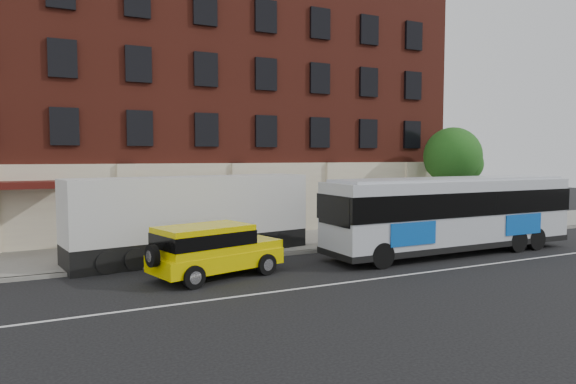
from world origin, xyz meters
name	(u,v)px	position (x,y,z in m)	size (l,w,h in m)	color
ground	(357,285)	(0.00, 0.00, 0.00)	(120.00, 120.00, 0.00)	black
sidewalk	(258,244)	(0.00, 9.00, 0.07)	(60.00, 6.00, 0.15)	gray
kerb	(283,254)	(0.00, 6.00, 0.07)	(60.00, 0.25, 0.15)	gray
lane_line	(349,282)	(0.00, 0.50, 0.01)	(60.00, 0.12, 0.01)	silver
building	(209,108)	(-0.01, 16.92, 7.58)	(30.00, 12.10, 15.00)	maroon
sign_pole	(82,237)	(-8.50, 6.15, 1.45)	(0.30, 0.20, 2.50)	gray
street_tree	(453,158)	(13.54, 9.48, 4.41)	(3.60, 3.60, 6.20)	#38291C
city_bus	(452,212)	(7.30, 3.07, 1.95)	(12.93, 2.88, 3.54)	#B4B9C0
yellow_suv	(211,247)	(-4.23, 3.38, 1.14)	(5.33, 3.19, 1.98)	#E4CE00
shipping_container	(193,218)	(-3.79, 7.38, 1.80)	(11.11, 3.90, 3.63)	black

